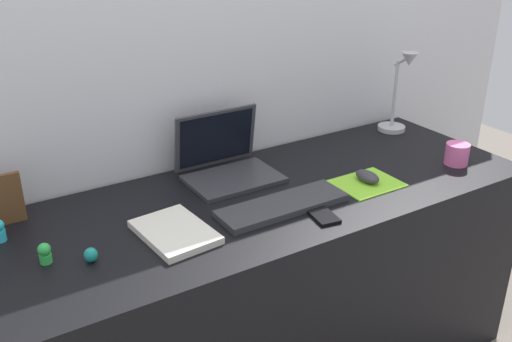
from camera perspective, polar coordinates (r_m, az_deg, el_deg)
The scene contains 13 objects.
back_wall at distance 2.05m, azimuth -5.37°, elevation 2.95°, with size 3.06×0.05×1.61m, color silver.
desk at distance 1.98m, azimuth 0.02°, elevation -12.21°, with size 1.86×0.65×0.74m, color black.
laptop at distance 1.91m, azimuth -3.11°, elevation 1.06°, with size 0.30×0.24×0.21m.
keyboard at distance 1.72m, azimuth 2.67°, elevation -3.44°, with size 0.41×0.13×0.02m, color #333338.
mousepad at distance 1.91m, azimuth 10.98°, elevation -1.22°, with size 0.21×0.17×0.00m, color #8CDB33.
mouse at distance 1.91m, azimuth 11.04°, elevation -0.54°, with size 0.06×0.10×0.03m, color #333338.
cell_phone at distance 1.69m, azimuth 6.51°, elevation -4.29°, with size 0.06×0.13×0.01m, color black.
desk_lamp at distance 2.34m, azimuth 14.09°, elevation 7.41°, with size 0.11×0.14×0.33m.
notebook_pad at distance 1.59m, azimuth -8.09°, elevation -6.04°, with size 0.17×0.24×0.02m, color silver.
picture_frame at distance 1.75m, azimuth -24.10°, elevation -2.69°, with size 0.12×0.02×0.15m, color brown.
coffee_mug at distance 2.13m, azimuth 19.39°, elevation 1.61°, with size 0.08×0.08×0.08m, color pink.
toy_figurine_teal at distance 1.52m, azimuth -16.14°, elevation -8.03°, with size 0.03×0.03×0.04m, color teal.
toy_figurine_green at distance 1.55m, azimuth -20.30°, elevation -7.66°, with size 0.03×0.03×0.06m.
Camera 1 is at (-0.84, -1.35, 1.55)m, focal length 40.14 mm.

